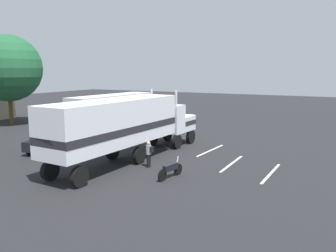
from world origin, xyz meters
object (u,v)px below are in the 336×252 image
at_px(person_bystander, 149,153).
at_px(parked_bus, 112,108).
at_px(parked_car, 52,140).
at_px(semi_truck, 126,123).
at_px(motorcycle, 171,170).
at_px(tree_left, 8,68).

xyz_separation_m(person_bystander, parked_bus, (11.26, 11.39, 1.17)).
distance_m(person_bystander, parked_car, 8.70).
relative_size(semi_truck, motorcycle, 6.81).
bearing_deg(parked_car, parked_bus, 13.99).
bearing_deg(person_bystander, parked_bus, 45.33).
distance_m(person_bystander, tree_left, 23.99).
bearing_deg(parked_car, person_bystander, -92.62).
xyz_separation_m(semi_truck, tree_left, (6.77, 20.15, 3.63)).
bearing_deg(semi_truck, parked_bus, 41.05).
distance_m(semi_truck, tree_left, 21.56).
distance_m(parked_car, tree_left, 16.13).
bearing_deg(person_bystander, tree_left, 71.74).
bearing_deg(person_bystander, motorcycle, -120.19).
distance_m(semi_truck, motorcycle, 5.07).
relative_size(person_bystander, motorcycle, 0.78).
relative_size(semi_truck, parked_car, 3.05).
xyz_separation_m(person_bystander, motorcycle, (-1.27, -2.18, -0.41)).
distance_m(parked_car, motorcycle, 11.00).
bearing_deg(parked_car, semi_truck, -88.53).
distance_m(person_bystander, parked_bus, 16.07).
height_order(person_bystander, parked_bus, parked_bus).
bearing_deg(semi_truck, tree_left, 71.43).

